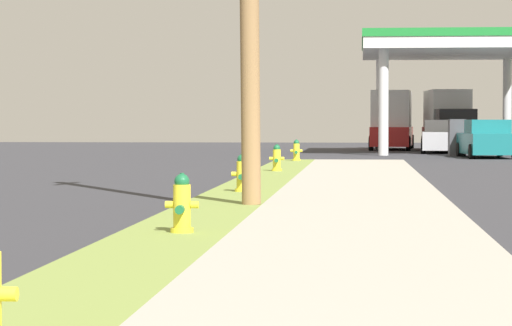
{
  "coord_description": "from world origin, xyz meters",
  "views": [
    {
      "loc": [
        3.03,
        -2.4,
        1.51
      ],
      "look_at": [
        1.4,
        15.83,
        0.85
      ],
      "focal_mm": 81.82,
      "sensor_mm": 36.0,
      "label": 1
    }
  ],
  "objects_px": {
    "car_teal_by_near_pump": "(487,140)",
    "truck_black_at_forecourt": "(449,122)",
    "fire_hydrant_fourth": "(277,159)",
    "fire_hydrant_third": "(242,175)",
    "truck_red_on_apron": "(392,122)",
    "fire_hydrant_second": "(182,207)",
    "car_silver_by_far_pump": "(442,138)",
    "fire_hydrant_fifth": "(296,151)"
  },
  "relations": [
    {
      "from": "car_silver_by_far_pump",
      "to": "truck_red_on_apron",
      "type": "xyz_separation_m",
      "value": [
        -2.16,
        6.62,
        0.77
      ]
    },
    {
      "from": "fire_hydrant_fourth",
      "to": "car_silver_by_far_pump",
      "type": "relative_size",
      "value": 0.16
    },
    {
      "from": "fire_hydrant_second",
      "to": "fire_hydrant_fifth",
      "type": "xyz_separation_m",
      "value": [
        -0.02,
        26.71,
        0.0
      ]
    },
    {
      "from": "truck_black_at_forecourt",
      "to": "fire_hydrant_fifth",
      "type": "bearing_deg",
      "value": -109.6
    },
    {
      "from": "fire_hydrant_second",
      "to": "car_silver_by_far_pump",
      "type": "height_order",
      "value": "car_silver_by_far_pump"
    },
    {
      "from": "truck_black_at_forecourt",
      "to": "truck_red_on_apron",
      "type": "bearing_deg",
      "value": 139.81
    },
    {
      "from": "car_teal_by_near_pump",
      "to": "truck_black_at_forecourt",
      "type": "relative_size",
      "value": 0.71
    },
    {
      "from": "car_silver_by_far_pump",
      "to": "truck_black_at_forecourt",
      "type": "relative_size",
      "value": 0.7
    },
    {
      "from": "fire_hydrant_third",
      "to": "truck_black_at_forecourt",
      "type": "xyz_separation_m",
      "value": [
        6.83,
        37.17,
        1.04
      ]
    },
    {
      "from": "car_teal_by_near_pump",
      "to": "truck_black_at_forecourt",
      "type": "distance_m",
      "value": 11.29
    },
    {
      "from": "fire_hydrant_third",
      "to": "fire_hydrant_fourth",
      "type": "distance_m",
      "value": 9.61
    },
    {
      "from": "fire_hydrant_fourth",
      "to": "truck_red_on_apron",
      "type": "relative_size",
      "value": 0.11
    },
    {
      "from": "car_silver_by_far_pump",
      "to": "truck_red_on_apron",
      "type": "relative_size",
      "value": 0.7
    },
    {
      "from": "fire_hydrant_second",
      "to": "fire_hydrant_fifth",
      "type": "bearing_deg",
      "value": 90.05
    },
    {
      "from": "fire_hydrant_fourth",
      "to": "fire_hydrant_second",
      "type": "bearing_deg",
      "value": -89.68
    },
    {
      "from": "fire_hydrant_third",
      "to": "truck_black_at_forecourt",
      "type": "bearing_deg",
      "value": 79.59
    },
    {
      "from": "fire_hydrant_second",
      "to": "fire_hydrant_fourth",
      "type": "relative_size",
      "value": 1.0
    },
    {
      "from": "car_silver_by_far_pump",
      "to": "fire_hydrant_fourth",
      "type": "bearing_deg",
      "value": -104.84
    },
    {
      "from": "car_silver_by_far_pump",
      "to": "fire_hydrant_fifth",
      "type": "bearing_deg",
      "value": -112.53
    },
    {
      "from": "fire_hydrant_second",
      "to": "fire_hydrant_fifth",
      "type": "relative_size",
      "value": 1.0
    },
    {
      "from": "fire_hydrant_third",
      "to": "fire_hydrant_fifth",
      "type": "distance_m",
      "value": 18.23
    },
    {
      "from": "fire_hydrant_third",
      "to": "truck_black_at_forecourt",
      "type": "relative_size",
      "value": 0.11
    },
    {
      "from": "fire_hydrant_fourth",
      "to": "car_teal_by_near_pump",
      "type": "relative_size",
      "value": 0.16
    },
    {
      "from": "fire_hydrant_fourth",
      "to": "truck_red_on_apron",
      "type": "distance_m",
      "value": 30.21
    },
    {
      "from": "fire_hydrant_third",
      "to": "car_teal_by_near_pump",
      "type": "bearing_deg",
      "value": 73.79
    },
    {
      "from": "fire_hydrant_third",
      "to": "truck_red_on_apron",
      "type": "xyz_separation_m",
      "value": [
        4.02,
        39.54,
        1.04
      ]
    },
    {
      "from": "car_silver_by_far_pump",
      "to": "truck_black_at_forecourt",
      "type": "bearing_deg",
      "value": 81.29
    },
    {
      "from": "fire_hydrant_fourth",
      "to": "fire_hydrant_fifth",
      "type": "height_order",
      "value": "same"
    },
    {
      "from": "fire_hydrant_fifth",
      "to": "truck_red_on_apron",
      "type": "distance_m",
      "value": 21.7
    },
    {
      "from": "fire_hydrant_fifth",
      "to": "truck_red_on_apron",
      "type": "bearing_deg",
      "value": 79.52
    },
    {
      "from": "fire_hydrant_second",
      "to": "car_teal_by_near_pump",
      "type": "xyz_separation_m",
      "value": [
        7.43,
        34.41,
        0.28
      ]
    },
    {
      "from": "fire_hydrant_fourth",
      "to": "truck_red_on_apron",
      "type": "bearing_deg",
      "value": 82.35
    },
    {
      "from": "truck_black_at_forecourt",
      "to": "truck_red_on_apron",
      "type": "relative_size",
      "value": 1.0
    },
    {
      "from": "fire_hydrant_second",
      "to": "truck_red_on_apron",
      "type": "xyz_separation_m",
      "value": [
        3.92,
        48.03,
        1.04
      ]
    },
    {
      "from": "fire_hydrant_third",
      "to": "truck_red_on_apron",
      "type": "distance_m",
      "value": 39.76
    },
    {
      "from": "fire_hydrant_second",
      "to": "fire_hydrant_third",
      "type": "bearing_deg",
      "value": 90.71
    },
    {
      "from": "car_teal_by_near_pump",
      "to": "truck_black_at_forecourt",
      "type": "bearing_deg",
      "value": 93.59
    },
    {
      "from": "car_teal_by_near_pump",
      "to": "fire_hydrant_fourth",
      "type": "bearing_deg",
      "value": -114.79
    },
    {
      "from": "fire_hydrant_fourth",
      "to": "fire_hydrant_fifth",
      "type": "bearing_deg",
      "value": 89.46
    },
    {
      "from": "fire_hydrant_third",
      "to": "car_teal_by_near_pump",
      "type": "relative_size",
      "value": 0.16
    },
    {
      "from": "fire_hydrant_second",
      "to": "truck_red_on_apron",
      "type": "distance_m",
      "value": 48.2
    },
    {
      "from": "car_teal_by_near_pump",
      "to": "truck_red_on_apron",
      "type": "xyz_separation_m",
      "value": [
        -3.51,
        13.62,
        0.77
      ]
    }
  ]
}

